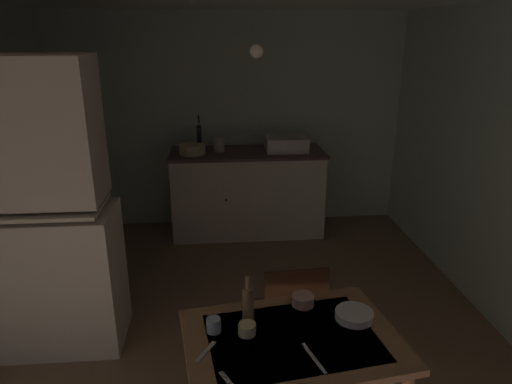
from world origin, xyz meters
The scene contains 19 objects.
ground_plane centered at (0.00, 0.00, 0.00)m, with size 5.26×5.26×0.00m, color #84674E.
wall_back centered at (0.00, 2.18, 1.18)m, with size 3.96×0.10×2.35m, color silver.
hutch_cabinet centered at (-1.38, -0.02, 0.94)m, with size 1.06×0.52×2.01m.
counter_cabinet centered at (0.18, 1.81, 0.46)m, with size 1.64×0.64×0.92m.
sink_basin centered at (0.60, 1.81, 1.00)m, with size 0.44×0.34×0.15m.
hand_pump centered at (-0.32, 1.86, 1.09)m, with size 0.05×0.27×0.39m.
mixing_bowl_counter centered at (-0.40, 1.76, 0.97)m, with size 0.28×0.28×0.10m, color beige.
stoneware_crock centered at (-0.12, 1.84, 1.00)m, with size 0.12×0.12×0.15m, color beige.
dining_table centered at (0.20, -1.13, 0.64)m, with size 1.12×0.85×0.75m.
chair_far_side centered at (0.29, -0.54, 0.45)m, with size 0.43×0.43×0.84m.
serving_bowl_wide centered at (0.30, -0.86, 0.77)m, with size 0.12×0.12×0.06m, color tan.
soup_bowl_small centered at (0.53, -1.00, 0.77)m, with size 0.19×0.19×0.04m, color white.
teacup_cream centered at (-0.18, -1.05, 0.78)m, with size 0.07×0.07×0.07m, color #9EB2C6.
mug_tall centered at (-0.02, -1.08, 0.77)m, with size 0.09×0.09×0.06m, color beige.
glass_bottle centered at (-0.01, -0.97, 0.85)m, with size 0.06×0.06×0.26m.
table_knife centered at (0.27, -1.29, 0.75)m, with size 0.22×0.02×0.01m, color silver.
teaspoon_near_bowl centered at (-0.22, -1.20, 0.75)m, with size 0.16×0.02×0.01m, color beige.
teaspoon_by_cup centered at (-0.12, -1.41, 0.75)m, with size 0.16×0.02×0.01m, color beige.
pendant_bulb centered at (0.11, -0.15, 2.02)m, with size 0.08×0.08×0.08m, color #F9EFCC.
Camera 1 is at (-0.14, -2.96, 2.13)m, focal length 32.33 mm.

